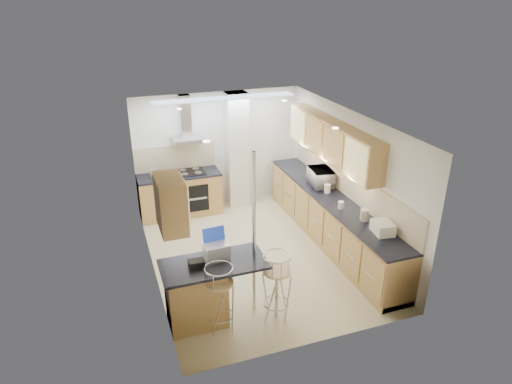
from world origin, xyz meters
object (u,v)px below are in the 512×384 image
object	(u,v)px
microwave	(321,177)
laptop	(216,251)
bread_bin	(383,228)
bar_stool_near	(220,298)
bar_stool_end	(277,287)

from	to	relation	value
microwave	laptop	bearing A→B (deg)	133.38
microwave	laptop	world-z (taller)	microwave
laptop	bread_bin	size ratio (longest dim) A/B	0.95
laptop	bar_stool_near	distance (m)	0.65
microwave	laptop	size ratio (longest dim) A/B	1.74
bar_stool_near	bread_bin	world-z (taller)	bread_bin
microwave	bar_stool_near	bearing A→B (deg)	137.31
bar_stool_near	bread_bin	bearing A→B (deg)	-13.16
bread_bin	microwave	bearing A→B (deg)	98.18
bar_stool_near	bread_bin	distance (m)	2.76
laptop	bar_stool_end	bearing A→B (deg)	-30.03
bar_stool_near	bread_bin	xyz separation A→B (m)	(2.71, 0.23, 0.50)
bar_stool_near	bread_bin	size ratio (longest dim) A/B	2.89
laptop	bread_bin	world-z (taller)	laptop
microwave	bar_stool_near	distance (m)	3.56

